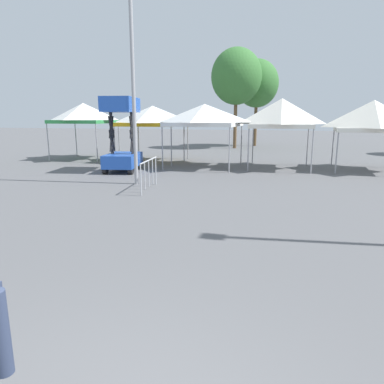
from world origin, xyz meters
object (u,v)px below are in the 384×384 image
canopy_tent_right_of_center (373,116)px  crowd_barrier_by_lift (149,169)px  tree_behind_tents_right (236,77)px  canopy_tent_behind_center (281,113)px  tree_behind_tents_center (257,84)px  canopy_tent_center (84,113)px  canopy_tent_far_left (153,116)px  canopy_tent_left_of_center (204,115)px  light_pole_near_lift (132,55)px  scissor_lift (122,149)px

canopy_tent_right_of_center → crowd_barrier_by_lift: 11.23m
crowd_barrier_by_lift → tree_behind_tents_right: bearing=89.4°
canopy_tent_behind_center → tree_behind_tents_center: tree_behind_tents_center is taller
canopy_tent_center → canopy_tent_far_left: canopy_tent_center is taller
canopy_tent_left_of_center → canopy_tent_right_of_center: bearing=6.5°
tree_behind_tents_right → light_pole_near_lift: bearing=-93.8°
canopy_tent_center → light_pole_near_lift: 9.62m
canopy_tent_left_of_center → crowd_barrier_by_lift: bearing=-94.0°
light_pole_near_lift → canopy_tent_left_of_center: bearing=75.9°
canopy_tent_left_of_center → tree_behind_tents_center: 14.78m
canopy_tent_left_of_center → scissor_lift: (-3.33, -2.63, -1.56)m
tree_behind_tents_right → crowd_barrier_by_lift: size_ratio=3.83×
canopy_tent_far_left → canopy_tent_left_of_center: canopy_tent_left_of_center is taller
canopy_tent_right_of_center → canopy_tent_far_left: bearing=177.6°
tree_behind_tents_right → tree_behind_tents_center: 3.26m
canopy_tent_right_of_center → light_pole_near_lift: light_pole_near_lift is taller
light_pole_near_lift → canopy_tent_far_left: bearing=106.8°
canopy_tent_center → canopy_tent_behind_center: size_ratio=1.00×
canopy_tent_right_of_center → light_pole_near_lift: 11.46m
canopy_tent_right_of_center → tree_behind_tents_right: 13.80m
tree_behind_tents_right → tree_behind_tents_center: tree_behind_tents_right is taller
scissor_lift → tree_behind_tents_center: tree_behind_tents_center is taller
canopy_tent_center → tree_behind_tents_center: tree_behind_tents_center is taller
canopy_tent_left_of_center → tree_behind_tents_right: size_ratio=0.45×
canopy_tent_center → canopy_tent_far_left: (4.51, -0.00, -0.17)m
canopy_tent_far_left → canopy_tent_right_of_center: canopy_tent_right_of_center is taller
scissor_lift → crowd_barrier_by_lift: bearing=-51.8°
canopy_tent_far_left → crowd_barrier_by_lift: size_ratio=1.68×
canopy_tent_left_of_center → canopy_tent_behind_center: size_ratio=1.04×
canopy_tent_far_left → tree_behind_tents_center: bearing=71.0°
canopy_tent_far_left → canopy_tent_behind_center: (7.19, -0.86, 0.12)m
canopy_tent_left_of_center → canopy_tent_right_of_center: (7.98, 0.90, -0.05)m
canopy_tent_right_of_center → scissor_lift: (-11.31, -3.53, -1.51)m
light_pole_near_lift → crowd_barrier_by_lift: (0.91, -0.90, -3.99)m
canopy_tent_center → scissor_lift: 6.31m
light_pole_near_lift → crowd_barrier_by_lift: size_ratio=4.00×
canopy_tent_right_of_center → light_pole_near_lift: bearing=-146.0°
scissor_lift → tree_behind_tents_right: (3.09, 14.15, 4.67)m
tree_behind_tents_center → crowd_barrier_by_lift: tree_behind_tents_center is taller
canopy_tent_behind_center → tree_behind_tents_right: (-4.03, 11.01, 3.01)m
canopy_tent_behind_center → tree_behind_tents_center: (-2.68, 13.96, 2.69)m
light_pole_near_lift → crowd_barrier_by_lift: light_pole_near_lift is taller
tree_behind_tents_right → crowd_barrier_by_lift: (-0.20, -17.82, -4.99)m
canopy_tent_behind_center → tree_behind_tents_right: 12.10m
canopy_tent_far_left → canopy_tent_behind_center: 7.24m
canopy_tent_center → light_pole_near_lift: light_pole_near_lift is taller
canopy_tent_behind_center → tree_behind_tents_center: 14.47m
tree_behind_tents_center → crowd_barrier_by_lift: (-1.56, -20.77, -4.67)m
canopy_tent_center → scissor_lift: scissor_lift is taller
light_pole_near_lift → tree_behind_tents_right: light_pole_near_lift is taller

